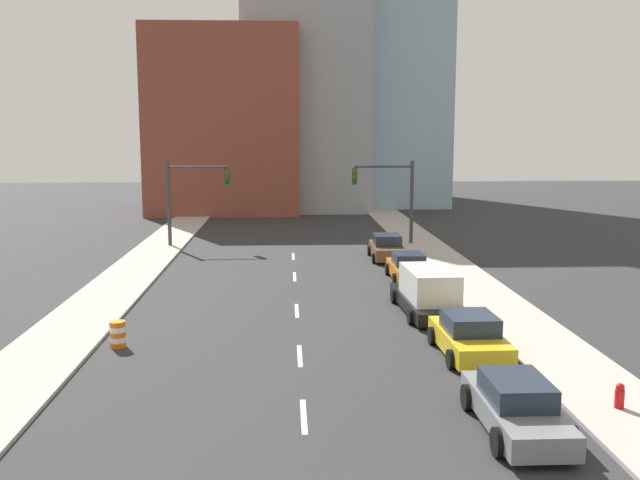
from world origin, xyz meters
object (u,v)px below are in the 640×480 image
sedan_gray (516,406)px  sedan_brown (387,248)px  fire_hydrant (619,398)px  traffic_signal_right (394,191)px  sedan_orange (408,268)px  traffic_signal_left (187,191)px  sedan_yellow (469,337)px  box_truck_black (428,292)px  traffic_barrel (118,334)px

sedan_gray → sedan_brown: size_ratio=1.06×
sedan_gray → fire_hydrant: bearing=17.8°
traffic_signal_right → fire_hydrant: bearing=-86.4°
sedan_orange → sedan_brown: (-0.24, 6.11, 0.04)m
traffic_signal_left → traffic_signal_right: 13.78m
sedan_orange → sedan_yellow: bearing=-90.4°
sedan_yellow → box_truck_black: (-0.27, 5.76, 0.25)m
sedan_gray → sedan_yellow: size_ratio=1.06×
traffic_barrel → sedan_brown: 21.13m
traffic_signal_left → fire_hydrant: 33.32m
box_truck_black → sedan_brown: bearing=87.3°
sedan_brown → traffic_signal_left: bearing=158.6°
traffic_signal_left → box_truck_black: traffic_signal_left is taller
sedan_gray → sedan_yellow: 6.24m
traffic_signal_right → box_truck_black: bearing=-93.9°
sedan_gray → sedan_brown: 25.08m
sedan_yellow → traffic_signal_right: bearing=86.3°
box_truck_black → sedan_yellow: bearing=-89.6°
traffic_signal_left → sedan_brown: 13.99m
sedan_gray → traffic_signal_right: bearing=87.2°
sedan_gray → box_truck_black: size_ratio=0.79×
traffic_barrel → sedan_gray: (11.91, -7.79, 0.18)m
sedan_orange → traffic_signal_left: bearing=138.6°
fire_hydrant → box_truck_black: size_ratio=0.14×
fire_hydrant → box_truck_black: bearing=105.8°
sedan_gray → box_truck_black: box_truck_black is taller
traffic_signal_left → traffic_barrel: 22.74m
sedan_orange → fire_hydrant: bearing=-81.4°
traffic_signal_right → sedan_orange: 11.77m
traffic_signal_right → traffic_barrel: traffic_signal_right is taller
traffic_signal_left → sedan_gray: 32.87m
traffic_signal_right → sedan_orange: size_ratio=1.35×
traffic_signal_right → sedan_yellow: bearing=-92.3°
traffic_barrel → sedan_brown: bearing=54.9°
fire_hydrant → sedan_brown: sedan_brown is taller
traffic_signal_right → sedan_gray: (-1.39, -30.29, -3.07)m
sedan_yellow → sedan_brown: size_ratio=1.00×
traffic_barrel → fire_hydrant: bearing=-24.0°
traffic_signal_left → box_truck_black: (12.52, -18.30, -2.81)m
traffic_signal_right → sedan_brown: (-1.16, -5.21, -3.05)m
traffic_barrel → box_truck_black: size_ratio=0.16×
traffic_barrel → fire_hydrant: traffic_barrel is taller
fire_hydrant → sedan_yellow: size_ratio=0.19×
sedan_yellow → sedan_brown: bearing=89.2°
traffic_barrel → box_truck_black: box_truck_black is taller
traffic_signal_right → sedan_yellow: traffic_signal_right is taller
box_truck_black → sedan_brown: 13.10m
fire_hydrant → sedan_yellow: 5.91m
traffic_barrel → traffic_signal_right: bearing=59.4°
traffic_signal_left → sedan_yellow: (12.79, -24.06, -3.05)m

